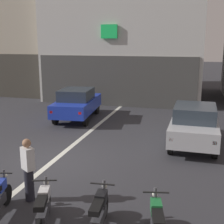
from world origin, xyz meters
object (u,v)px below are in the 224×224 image
(car_blue_crossing_near, at_px, (77,103))
(person_by_motorcycles, at_px, (28,169))
(motorcycle_white_row_centre, at_px, (43,208))
(car_silver_parked_kerbside, at_px, (194,124))
(motorcycle_green_row_rightmost, at_px, (157,223))
(car_white_down_street, at_px, (162,85))
(motorcycle_black_row_right_mid, at_px, (99,212))

(car_blue_crossing_near, relative_size, person_by_motorcycles, 2.55)
(car_blue_crossing_near, height_order, motorcycle_white_row_centre, car_blue_crossing_near)
(car_silver_parked_kerbside, height_order, motorcycle_green_row_rightmost, car_silver_parked_kerbside)
(car_blue_crossing_near, bearing_deg, motorcycle_green_row_rightmost, -59.33)
(car_blue_crossing_near, relative_size, car_white_down_street, 1.01)
(car_silver_parked_kerbside, distance_m, motorcycle_green_row_rightmost, 6.53)
(car_blue_crossing_near, distance_m, motorcycle_white_row_centre, 9.81)
(motorcycle_white_row_centre, height_order, motorcycle_black_row_right_mid, same)
(motorcycle_white_row_centre, distance_m, motorcycle_black_row_right_mid, 1.25)
(motorcycle_green_row_rightmost, bearing_deg, person_by_motorcycles, 166.09)
(car_blue_crossing_near, xyz_separation_m, car_white_down_street, (3.60, 8.06, 0.00))
(car_silver_parked_kerbside, height_order, motorcycle_white_row_centre, car_silver_parked_kerbside)
(motorcycle_white_row_centre, relative_size, motorcycle_black_row_right_mid, 0.96)
(person_by_motorcycles, bearing_deg, car_blue_crossing_near, 103.90)
(car_silver_parked_kerbside, bearing_deg, car_white_down_street, 102.93)
(car_blue_crossing_near, bearing_deg, car_silver_parked_kerbside, -24.21)
(motorcycle_black_row_right_mid, bearing_deg, motorcycle_green_row_rightmost, -2.56)
(motorcycle_white_row_centre, height_order, person_by_motorcycles, person_by_motorcycles)
(car_white_down_street, bearing_deg, car_blue_crossing_near, -114.07)
(car_silver_parked_kerbside, xyz_separation_m, motorcycle_green_row_rightmost, (-0.61, -6.48, -0.43))
(car_silver_parked_kerbside, height_order, car_white_down_street, same)
(car_blue_crossing_near, xyz_separation_m, motorcycle_white_row_centre, (2.99, -9.34, -0.43))
(car_white_down_street, height_order, motorcycle_white_row_centre, car_white_down_street)
(motorcycle_green_row_rightmost, bearing_deg, motorcycle_white_row_centre, -177.22)
(motorcycle_black_row_right_mid, distance_m, person_by_motorcycles, 2.33)
(car_blue_crossing_near, relative_size, motorcycle_black_row_right_mid, 2.55)
(car_white_down_street, height_order, person_by_motorcycles, person_by_motorcycles)
(motorcycle_black_row_right_mid, height_order, person_by_motorcycles, person_by_motorcycles)
(motorcycle_black_row_right_mid, bearing_deg, car_white_down_street, 92.09)
(motorcycle_green_row_rightmost, bearing_deg, car_silver_parked_kerbside, 84.60)
(motorcycle_white_row_centre, bearing_deg, motorcycle_black_row_right_mid, 8.05)
(person_by_motorcycles, bearing_deg, motorcycle_black_row_right_mid, -19.99)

